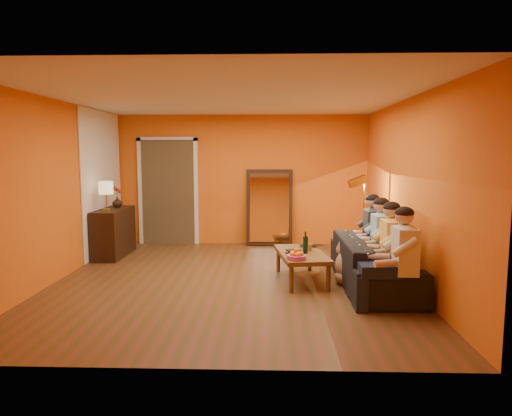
{
  "coord_description": "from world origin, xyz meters",
  "views": [
    {
      "loc": [
        0.57,
        -6.43,
        1.82
      ],
      "look_at": [
        0.35,
        0.5,
        1.0
      ],
      "focal_mm": 32.0,
      "sensor_mm": 36.0,
      "label": 1
    }
  ],
  "objects_px": {
    "sofa": "(373,262)",
    "person_mid_right": "(382,241)",
    "person_far_right": "(373,234)",
    "wine_bottle": "(305,242)",
    "mirror_frame": "(269,207)",
    "table_lamp": "(106,196)",
    "tumbler": "(309,247)",
    "vase": "(117,202)",
    "person_far_left": "(404,259)",
    "sideboard": "(114,232)",
    "dog": "(346,263)",
    "laptop": "(312,246)",
    "floor_lamp": "(364,222)",
    "person_mid_left": "(392,249)",
    "coffee_table": "(301,267)"
  },
  "relations": [
    {
      "from": "mirror_frame",
      "to": "table_lamp",
      "type": "bearing_deg",
      "value": -153.68
    },
    {
      "from": "tumbler",
      "to": "sideboard",
      "type": "bearing_deg",
      "value": 157.2
    },
    {
      "from": "table_lamp",
      "to": "floor_lamp",
      "type": "relative_size",
      "value": 0.35
    },
    {
      "from": "dog",
      "to": "laptop",
      "type": "height_order",
      "value": "dog"
    },
    {
      "from": "dog",
      "to": "person_mid_right",
      "type": "xyz_separation_m",
      "value": [
        0.49,
        0.01,
        0.32
      ]
    },
    {
      "from": "person_mid_right",
      "to": "mirror_frame",
      "type": "bearing_deg",
      "value": 120.12
    },
    {
      "from": "tumbler",
      "to": "vase",
      "type": "height_order",
      "value": "vase"
    },
    {
      "from": "wine_bottle",
      "to": "laptop",
      "type": "bearing_deg",
      "value": 72.0
    },
    {
      "from": "vase",
      "to": "sideboard",
      "type": "bearing_deg",
      "value": -90.0
    },
    {
      "from": "sideboard",
      "to": "dog",
      "type": "relative_size",
      "value": 2.01
    },
    {
      "from": "person_far_left",
      "to": "wine_bottle",
      "type": "xyz_separation_m",
      "value": [
        -1.06,
        1.15,
        -0.03
      ]
    },
    {
      "from": "dog",
      "to": "laptop",
      "type": "xyz_separation_m",
      "value": [
        -0.44,
        0.46,
        0.14
      ]
    },
    {
      "from": "sofa",
      "to": "person_far_left",
      "type": "bearing_deg",
      "value": -172.59
    },
    {
      "from": "sideboard",
      "to": "wine_bottle",
      "type": "xyz_separation_m",
      "value": [
        3.31,
        -1.59,
        0.15
      ]
    },
    {
      "from": "vase",
      "to": "dog",
      "type": "bearing_deg",
      "value": -26.11
    },
    {
      "from": "laptop",
      "to": "dog",
      "type": "bearing_deg",
      "value": -49.36
    },
    {
      "from": "sofa",
      "to": "person_mid_right",
      "type": "xyz_separation_m",
      "value": [
        0.13,
        0.1,
        0.28
      ]
    },
    {
      "from": "person_far_left",
      "to": "person_far_right",
      "type": "distance_m",
      "value": 1.65
    },
    {
      "from": "coffee_table",
      "to": "person_mid_left",
      "type": "xyz_separation_m",
      "value": [
        1.11,
        -0.65,
        0.4
      ]
    },
    {
      "from": "coffee_table",
      "to": "vase",
      "type": "relative_size",
      "value": 6.33
    },
    {
      "from": "dog",
      "to": "person_mid_right",
      "type": "distance_m",
      "value": 0.58
    },
    {
      "from": "mirror_frame",
      "to": "person_far_left",
      "type": "relative_size",
      "value": 1.25
    },
    {
      "from": "table_lamp",
      "to": "person_far_left",
      "type": "bearing_deg",
      "value": -29.21
    },
    {
      "from": "table_lamp",
      "to": "person_far_right",
      "type": "height_order",
      "value": "table_lamp"
    },
    {
      "from": "person_far_left",
      "to": "sideboard",
      "type": "bearing_deg",
      "value": 147.88
    },
    {
      "from": "floor_lamp",
      "to": "vase",
      "type": "height_order",
      "value": "floor_lamp"
    },
    {
      "from": "laptop",
      "to": "mirror_frame",
      "type": "bearing_deg",
      "value": 103.01
    },
    {
      "from": "floor_lamp",
      "to": "person_mid_left",
      "type": "height_order",
      "value": "floor_lamp"
    },
    {
      "from": "person_far_right",
      "to": "vase",
      "type": "distance_m",
      "value": 4.58
    },
    {
      "from": "table_lamp",
      "to": "coffee_table",
      "type": "distance_m",
      "value": 3.6
    },
    {
      "from": "person_far_right",
      "to": "vase",
      "type": "bearing_deg",
      "value": 162.92
    },
    {
      "from": "table_lamp",
      "to": "laptop",
      "type": "distance_m",
      "value": 3.62
    },
    {
      "from": "mirror_frame",
      "to": "person_far_right",
      "type": "relative_size",
      "value": 1.25
    },
    {
      "from": "coffee_table",
      "to": "tumbler",
      "type": "height_order",
      "value": "tumbler"
    },
    {
      "from": "person_far_left",
      "to": "wine_bottle",
      "type": "distance_m",
      "value": 1.57
    },
    {
      "from": "person_far_left",
      "to": "wine_bottle",
      "type": "bearing_deg",
      "value": 132.6
    },
    {
      "from": "sofa",
      "to": "person_far_left",
      "type": "height_order",
      "value": "person_far_left"
    },
    {
      "from": "mirror_frame",
      "to": "sofa",
      "type": "xyz_separation_m",
      "value": [
        1.45,
        -2.82,
        -0.43
      ]
    },
    {
      "from": "person_far_right",
      "to": "wine_bottle",
      "type": "relative_size",
      "value": 3.94
    },
    {
      "from": "wine_bottle",
      "to": "sideboard",
      "type": "bearing_deg",
      "value": 154.33
    },
    {
      "from": "floor_lamp",
      "to": "person_far_right",
      "type": "xyz_separation_m",
      "value": [
        0.03,
        -0.54,
        -0.11
      ]
    },
    {
      "from": "sideboard",
      "to": "dog",
      "type": "xyz_separation_m",
      "value": [
        3.88,
        -1.65,
        -0.13
      ]
    },
    {
      "from": "dog",
      "to": "laptop",
      "type": "bearing_deg",
      "value": 138.3
    },
    {
      "from": "sideboard",
      "to": "sofa",
      "type": "xyz_separation_m",
      "value": [
        4.24,
        -1.74,
        -0.1
      ]
    },
    {
      "from": "person_far_left",
      "to": "person_mid_right",
      "type": "distance_m",
      "value": 1.1
    },
    {
      "from": "tumbler",
      "to": "vase",
      "type": "bearing_deg",
      "value": 153.7
    },
    {
      "from": "mirror_frame",
      "to": "dog",
      "type": "height_order",
      "value": "mirror_frame"
    },
    {
      "from": "sofa",
      "to": "vase",
      "type": "distance_m",
      "value": 4.73
    },
    {
      "from": "table_lamp",
      "to": "person_mid_right",
      "type": "height_order",
      "value": "table_lamp"
    },
    {
      "from": "tumbler",
      "to": "sofa",
      "type": "bearing_deg",
      "value": -20.55
    }
  ]
}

